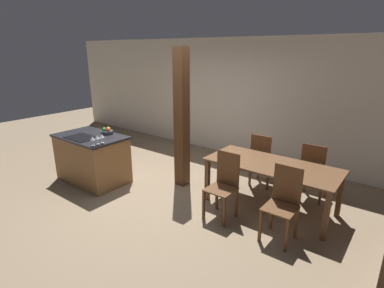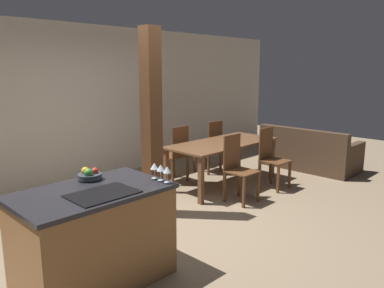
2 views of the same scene
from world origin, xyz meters
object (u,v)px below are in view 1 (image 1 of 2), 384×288
(dining_chair_far_right, at_px, (313,171))
(fruit_bowl, at_px, (107,131))
(timber_post, at_px, (182,120))
(dining_chair_near_right, at_px, (283,202))
(wine_glass_near, at_px, (93,139))
(wine_glass_far, at_px, (102,136))
(dining_table, at_px, (272,170))
(wine_glass_middle, at_px, (97,137))
(kitchen_island, at_px, (92,158))
(dining_chair_near_left, at_px, (224,184))
(dining_chair_far_left, at_px, (262,159))

(dining_chair_far_right, bearing_deg, fruit_bowl, 23.20)
(dining_chair_far_right, bearing_deg, timber_post, 21.29)
(dining_chair_near_right, bearing_deg, wine_glass_near, -165.71)
(wine_glass_far, bearing_deg, dining_table, 26.15)
(wine_glass_near, height_order, timber_post, timber_post)
(wine_glass_middle, xyz_separation_m, dining_chair_far_right, (2.98, 2.00, -0.51))
(wine_glass_far, height_order, dining_table, wine_glass_far)
(wine_glass_far, xyz_separation_m, dining_chair_near_right, (2.98, 0.58, -0.51))
(kitchen_island, distance_m, fruit_bowl, 0.59)
(kitchen_island, relative_size, dining_chair_near_left, 1.35)
(wine_glass_middle, bearing_deg, fruit_bowl, 130.27)
(dining_table, height_order, dining_chair_near_left, dining_chair_near_left)
(fruit_bowl, relative_size, wine_glass_middle, 1.47)
(dining_table, bearing_deg, wine_glass_middle, -152.20)
(dining_chair_near_left, bearing_deg, dining_chair_near_right, 0.00)
(wine_glass_middle, distance_m, dining_chair_far_right, 3.63)
(dining_table, bearing_deg, dining_chair_far_right, 55.76)
(wine_glass_middle, xyz_separation_m, dining_chair_far_left, (2.08, 2.00, -0.51))
(wine_glass_near, relative_size, wine_glass_far, 1.00)
(dining_chair_far_right, distance_m, timber_post, 2.39)
(dining_chair_near_right, bearing_deg, dining_chair_far_right, 90.00)
(wine_glass_middle, relative_size, dining_chair_far_right, 0.16)
(dining_chair_far_left, bearing_deg, wine_glass_far, 42.58)
(kitchen_island, xyz_separation_m, dining_chair_near_right, (3.58, 0.42, 0.07))
(timber_post, bearing_deg, wine_glass_middle, -126.31)
(kitchen_island, bearing_deg, dining_table, 19.10)
(wine_glass_far, distance_m, dining_chair_near_right, 3.08)
(wine_glass_far, height_order, timber_post, timber_post)
(dining_table, bearing_deg, wine_glass_near, -150.59)
(dining_chair_far_right, bearing_deg, dining_chair_near_left, 55.76)
(kitchen_island, xyz_separation_m, dining_table, (3.13, 1.08, 0.20))
(wine_glass_middle, xyz_separation_m, dining_chair_near_left, (2.08, 0.67, -0.51))
(wine_glass_middle, height_order, dining_chair_near_left, wine_glass_middle)
(fruit_bowl, height_order, dining_chair_far_right, fruit_bowl)
(dining_chair_near_right, relative_size, timber_post, 0.40)
(kitchen_island, distance_m, wine_glass_near, 0.90)
(dining_chair_far_right, bearing_deg, wine_glass_far, 32.61)
(wine_glass_near, distance_m, dining_chair_far_left, 2.99)
(dining_table, distance_m, timber_post, 1.78)
(wine_glass_middle, distance_m, dining_chair_far_left, 2.93)
(wine_glass_far, xyz_separation_m, dining_table, (2.53, 1.24, -0.38))
(dining_table, bearing_deg, wine_glass_far, -153.85)
(dining_table, height_order, dining_chair_far_left, dining_chair_far_left)
(dining_chair_near_left, distance_m, dining_chair_near_right, 0.91)
(kitchen_island, bearing_deg, wine_glass_near, -29.99)
(dining_table, relative_size, dining_chair_far_left, 2.02)
(dining_table, bearing_deg, kitchen_island, -160.90)
(wine_glass_far, relative_size, dining_chair_far_left, 0.16)
(wine_glass_near, height_order, dining_chair_far_left, wine_glass_near)
(wine_glass_near, xyz_separation_m, dining_chair_far_right, (2.98, 2.09, -0.51))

